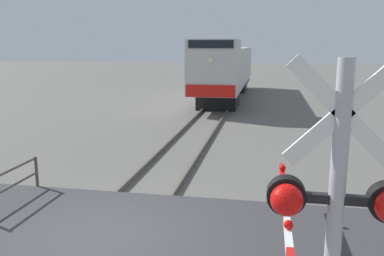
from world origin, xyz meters
name	(u,v)px	position (x,y,z in m)	size (l,w,h in m)	color
ground_plane	(107,243)	(0.00, 0.00, 0.00)	(160.00, 160.00, 0.00)	#605E59
rail_track_left	(72,236)	(-0.72, 0.00, 0.07)	(0.08, 80.00, 0.15)	#59544C
rail_track_right	(142,242)	(0.72, 0.00, 0.07)	(0.08, 80.00, 0.15)	#59544C
road_surface	(107,239)	(0.00, 0.00, 0.08)	(36.00, 4.65, 0.15)	#38383A
locomotive	(226,68)	(0.00, 22.20, 2.14)	(2.74, 16.65, 4.06)	black
crossing_signal	(335,223)	(3.58, -3.45, 2.26)	(1.18, 0.33, 3.70)	#ADADB2
guard_railing	(11,183)	(-2.86, 1.27, 0.61)	(0.08, 2.22, 0.95)	#4C4742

